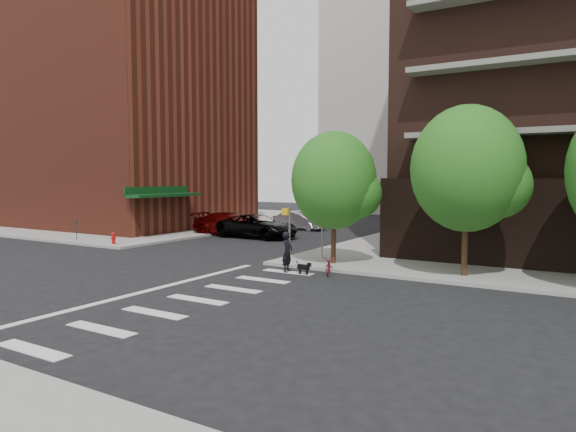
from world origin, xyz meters
TOP-DOWN VIEW (x-y plane):
  - ground at (0.00, 0.00)m, footprint 120.00×120.00m
  - sidewalk_nw at (-24.50, 23.50)m, footprint 31.00×33.00m
  - crosswalk at (2.21, -0.00)m, footprint 3.85×13.00m
  - midrise_nw at (-22.00, 18.00)m, footprint 21.40×15.50m
  - tree_a at (4.00, 8.50)m, footprint 4.00×4.00m
  - tree_b at (10.00, 8.50)m, footprint 4.50×4.50m
  - pedestrian_signal at (2.32, 7.92)m, footprint 2.18×0.67m
  - fire_hydrant at (-10.50, 7.80)m, footprint 0.24×0.24m
  - parking_meter at (-14.00, 7.80)m, footprint 0.10×0.08m
  - parked_car_black at (-5.50, 15.98)m, footprint 2.87×5.92m
  - parked_car_maroon at (-8.06, 16.24)m, footprint 2.81×5.86m
  - parked_car_silver at (-5.82, 22.46)m, footprint 1.86×4.56m
  - scooter at (4.77, 6.50)m, footprint 1.11×1.62m
  - dog_walker at (2.97, 6.00)m, footprint 0.72×0.53m
  - dog at (3.90, 5.86)m, footprint 0.64×0.19m

SIDE VIEW (x-z plane):
  - ground at x=0.00m, z-range 0.00..0.00m
  - crosswalk at x=2.21m, z-range 0.00..0.01m
  - sidewalk_nw at x=-24.50m, z-range 0.00..0.15m
  - dog at x=3.90m, z-range 0.07..0.61m
  - scooter at x=4.77m, z-range 0.00..0.81m
  - fire_hydrant at x=-10.50m, z-range 0.19..0.92m
  - parked_car_silver at x=-5.82m, z-range 0.00..1.47m
  - parked_car_black at x=-5.50m, z-range 0.00..1.62m
  - parked_car_maroon at x=-8.06m, z-range 0.00..1.65m
  - dog_walker at x=2.97m, z-range 0.00..1.80m
  - parking_meter at x=-14.00m, z-range 0.30..1.62m
  - pedestrian_signal at x=2.32m, z-range 0.55..3.15m
  - tree_a at x=4.00m, z-range 1.09..6.99m
  - tree_b at x=10.00m, z-range 1.22..7.87m
  - midrise_nw at x=-22.00m, z-range 0.15..20.15m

